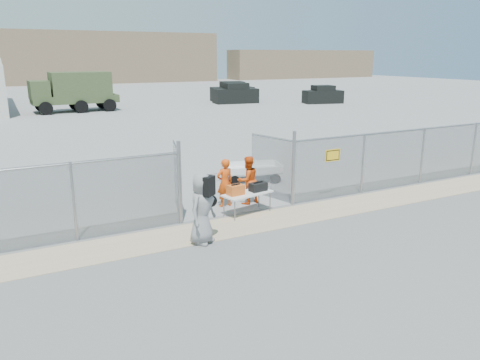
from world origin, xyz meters
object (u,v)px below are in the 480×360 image
security_worker_right (248,180)px  utility_trailer (252,172)px  security_worker_left (225,183)px  folding_table (247,203)px  visitor (202,208)px

security_worker_right → utility_trailer: security_worker_right is taller
security_worker_left → folding_table: bearing=103.3°
security_worker_left → utility_trailer: security_worker_left is taller
folding_table → security_worker_left: bearing=95.1°
visitor → folding_table: bearing=-1.1°
visitor → utility_trailer: bearing=13.8°
security_worker_left → security_worker_right: (0.83, -0.06, 0.01)m
folding_table → utility_trailer: utility_trailer is taller
security_worker_right → visitor: size_ratio=0.85×
security_worker_left → security_worker_right: size_ratio=0.99×
folding_table → security_worker_right: security_worker_right is taller
security_worker_left → utility_trailer: 3.52m
folding_table → visitor: visitor is taller
folding_table → utility_trailer: size_ratio=0.55×
visitor → security_worker_right: bearing=6.5°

